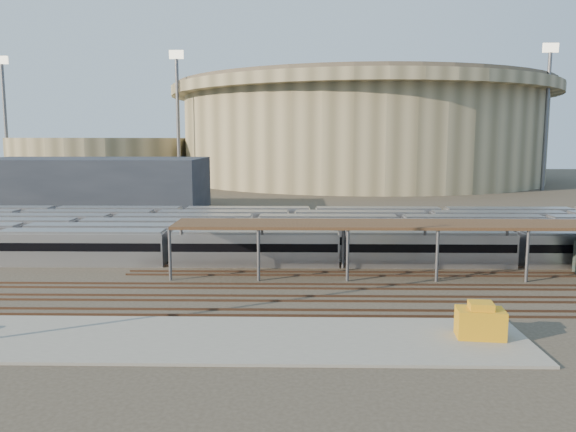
% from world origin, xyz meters
% --- Properties ---
extents(ground, '(420.00, 420.00, 0.00)m').
position_xyz_m(ground, '(0.00, 0.00, 0.00)').
color(ground, '#383026').
rests_on(ground, ground).
extents(apron, '(50.00, 9.00, 0.20)m').
position_xyz_m(apron, '(-5.00, -15.00, 0.10)').
color(apron, gray).
rests_on(apron, ground).
extents(subway_trains, '(128.15, 23.90, 3.60)m').
position_xyz_m(subway_trains, '(-2.26, 18.50, 1.80)').
color(subway_trains, '#A2A2A6').
rests_on(subway_trains, ground).
extents(inspection_shed, '(60.30, 6.00, 5.30)m').
position_xyz_m(inspection_shed, '(22.00, 4.00, 4.98)').
color(inspection_shed, '#55565A').
rests_on(inspection_shed, ground).
extents(empty_tracks, '(170.00, 9.62, 0.18)m').
position_xyz_m(empty_tracks, '(0.00, -5.00, 0.09)').
color(empty_tracks, '#4C3323').
rests_on(empty_tracks, ground).
extents(stadium, '(124.00, 124.00, 32.50)m').
position_xyz_m(stadium, '(25.00, 140.00, 16.47)').
color(stadium, tan).
rests_on(stadium, ground).
extents(secondary_arena, '(56.00, 56.00, 14.00)m').
position_xyz_m(secondary_arena, '(-60.00, 130.00, 7.00)').
color(secondary_arena, tan).
rests_on(secondary_arena, ground).
extents(service_building, '(42.00, 20.00, 10.00)m').
position_xyz_m(service_building, '(-35.00, 55.00, 5.00)').
color(service_building, '#1E232D').
rests_on(service_building, ground).
extents(floodlight_0, '(4.00, 1.00, 38.40)m').
position_xyz_m(floodlight_0, '(-30.00, 110.00, 20.65)').
color(floodlight_0, '#55565A').
rests_on(floodlight_0, ground).
extents(floodlight_1, '(4.00, 1.00, 38.40)m').
position_xyz_m(floodlight_1, '(-85.00, 120.00, 20.65)').
color(floodlight_1, '#55565A').
rests_on(floodlight_1, ground).
extents(floodlight_2, '(4.00, 1.00, 38.40)m').
position_xyz_m(floodlight_2, '(70.00, 100.00, 20.65)').
color(floodlight_2, '#55565A').
rests_on(floodlight_2, ground).
extents(floodlight_3, '(4.00, 1.00, 38.40)m').
position_xyz_m(floodlight_3, '(-10.00, 160.00, 20.65)').
color(floodlight_3, '#55565A').
rests_on(floodlight_3, ground).
extents(yellow_equipment, '(3.35, 2.30, 1.97)m').
position_xyz_m(yellow_equipment, '(16.80, -14.58, 1.18)').
color(yellow_equipment, orange).
rests_on(yellow_equipment, apron).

